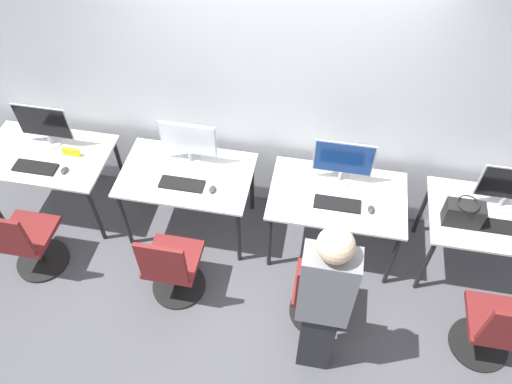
% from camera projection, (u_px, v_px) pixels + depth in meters
% --- Properties ---
extents(ground_plane, '(20.00, 20.00, 0.00)m').
position_uv_depth(ground_plane, '(253.00, 266.00, 4.69)').
color(ground_plane, '#4C4C51').
extents(wall_back, '(12.00, 0.05, 2.80)m').
position_uv_depth(wall_back, '(272.00, 89.00, 4.18)').
color(wall_back, silver).
rests_on(wall_back, ground_plane).
extents(desk_far_left, '(1.17, 0.74, 0.75)m').
position_uv_depth(desk_far_left, '(47.00, 160.00, 4.66)').
color(desk_far_left, silver).
rests_on(desk_far_left, ground_plane).
extents(monitor_far_left, '(0.51, 0.19, 0.44)m').
position_uv_depth(monitor_far_left, '(44.00, 124.00, 4.52)').
color(monitor_far_left, '#B2B2B7').
rests_on(monitor_far_left, desk_far_left).
extents(keyboard_far_left, '(0.39, 0.14, 0.02)m').
position_uv_depth(keyboard_far_left, '(35.00, 167.00, 4.48)').
color(keyboard_far_left, black).
rests_on(keyboard_far_left, desk_far_left).
extents(mouse_far_left, '(0.06, 0.09, 0.03)m').
position_uv_depth(mouse_far_left, '(64.00, 170.00, 4.45)').
color(mouse_far_left, '#333333').
rests_on(mouse_far_left, desk_far_left).
extents(office_chair_far_left, '(0.48, 0.48, 0.91)m').
position_uv_depth(office_chair_far_left, '(27.00, 243.00, 4.40)').
color(office_chair_far_left, black).
rests_on(office_chair_far_left, ground_plane).
extents(desk_left, '(1.17, 0.74, 0.75)m').
position_uv_depth(desk_left, '(187.00, 180.00, 4.50)').
color(desk_left, silver).
rests_on(desk_left, ground_plane).
extents(monitor_left, '(0.51, 0.19, 0.44)m').
position_uv_depth(monitor_left, '(188.00, 142.00, 4.37)').
color(monitor_left, '#B2B2B7').
rests_on(monitor_left, desk_left).
extents(keyboard_left, '(0.39, 0.14, 0.02)m').
position_uv_depth(keyboard_left, '(182.00, 184.00, 4.35)').
color(keyboard_left, black).
rests_on(keyboard_left, desk_left).
extents(mouse_left, '(0.06, 0.09, 0.03)m').
position_uv_depth(mouse_left, '(213.00, 189.00, 4.30)').
color(mouse_left, '#333333').
rests_on(mouse_left, desk_left).
extents(office_chair_left, '(0.48, 0.48, 0.91)m').
position_uv_depth(office_chair_left, '(172.00, 269.00, 4.23)').
color(office_chair_left, black).
rests_on(office_chair_left, ground_plane).
extents(desk_right, '(1.17, 0.74, 0.75)m').
position_uv_depth(desk_right, '(337.00, 201.00, 4.34)').
color(desk_right, silver).
rests_on(desk_right, ground_plane).
extents(monitor_right, '(0.51, 0.19, 0.44)m').
position_uv_depth(monitor_right, '(343.00, 161.00, 4.22)').
color(monitor_right, '#B2B2B7').
rests_on(monitor_right, desk_right).
extents(keyboard_right, '(0.39, 0.14, 0.02)m').
position_uv_depth(keyboard_right, '(337.00, 204.00, 4.20)').
color(keyboard_right, black).
rests_on(keyboard_right, desk_right).
extents(mouse_right, '(0.06, 0.09, 0.03)m').
position_uv_depth(mouse_right, '(371.00, 209.00, 4.16)').
color(mouse_right, '#333333').
rests_on(mouse_right, desk_right).
extents(office_chair_right, '(0.48, 0.48, 0.91)m').
position_uv_depth(office_chair_right, '(320.00, 296.00, 4.06)').
color(office_chair_right, black).
rests_on(office_chair_right, ground_plane).
extents(person_right, '(0.36, 0.23, 1.74)m').
position_uv_depth(person_right, '(324.00, 301.00, 3.38)').
color(person_right, '#232328').
rests_on(person_right, ground_plane).
extents(desk_far_right, '(1.17, 0.74, 0.75)m').
position_uv_depth(desk_far_right, '(498.00, 223.00, 4.18)').
color(desk_far_right, silver).
rests_on(desk_far_right, ground_plane).
extents(monitor_far_right, '(0.51, 0.19, 0.44)m').
position_uv_depth(monitor_far_right, '(511.00, 187.00, 4.03)').
color(monitor_far_right, '#B2B2B7').
rests_on(monitor_far_right, desk_far_right).
extents(keyboard_far_right, '(0.39, 0.14, 0.02)m').
position_uv_depth(keyboard_far_right, '(504.00, 227.00, 4.04)').
color(keyboard_far_right, black).
rests_on(keyboard_far_right, desk_far_right).
extents(office_chair_far_right, '(0.48, 0.48, 0.91)m').
position_uv_depth(office_chair_far_right, '(494.00, 331.00, 3.86)').
color(office_chair_far_right, black).
rests_on(office_chair_far_right, ground_plane).
extents(handbag, '(0.30, 0.18, 0.25)m').
position_uv_depth(handbag, '(463.00, 213.00, 4.00)').
color(handbag, black).
rests_on(handbag, desk_far_right).
extents(placard_far_left, '(0.16, 0.03, 0.08)m').
position_uv_depth(placard_far_left, '(71.00, 152.00, 4.56)').
color(placard_far_left, yellow).
rests_on(placard_far_left, desk_far_left).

